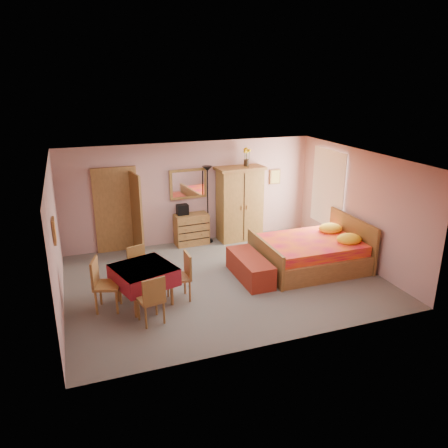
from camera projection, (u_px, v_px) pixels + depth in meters
name	position (u px, v px, depth m)	size (l,w,h in m)	color
floor	(224.00, 280.00, 9.34)	(6.50, 6.50, 0.00)	slate
ceiling	(224.00, 159.00, 8.50)	(6.50, 6.50, 0.00)	brown
wall_back	(191.00, 193.00, 11.15)	(6.50, 0.10, 2.60)	tan
wall_front	(279.00, 271.00, 6.69)	(6.50, 0.10, 2.60)	tan
wall_left	(55.00, 241.00, 7.88)	(0.10, 5.00, 2.60)	tan
wall_right	(358.00, 207.00, 9.96)	(0.10, 5.00, 2.60)	tan
doorway	(117.00, 211.00, 10.60)	(1.06, 0.12, 2.15)	#9E6B35
window	(328.00, 188.00, 10.97)	(0.08, 1.40, 1.95)	white
picture_left	(54.00, 231.00, 7.23)	(0.04, 0.32, 0.42)	orange
picture_back	(275.00, 177.00, 11.79)	(0.30, 0.04, 0.40)	#D8BF59
chest_of_drawers	(192.00, 229.00, 11.20)	(0.85, 0.43, 0.80)	olive
wall_mirror	(188.00, 184.00, 11.02)	(0.97, 0.05, 0.76)	white
stereo	(182.00, 210.00, 11.00)	(0.28, 0.21, 0.26)	black
floor_lamp	(208.00, 205.00, 11.18)	(0.26, 0.26, 2.00)	black
wardrobe	(240.00, 204.00, 11.38)	(1.24, 0.64, 1.95)	olive
sunflower_vase	(247.00, 157.00, 11.10)	(0.19, 0.19, 0.47)	yellow
bed	(310.00, 245.00, 9.79)	(2.32, 1.82, 1.07)	red
bench	(250.00, 268.00, 9.33)	(0.55, 1.48, 0.49)	maroon
dining_table	(144.00, 285.00, 8.26)	(1.03, 1.03, 0.76)	maroon
chair_south	(151.00, 299.00, 7.59)	(0.41, 0.41, 0.91)	olive
chair_north	(141.00, 269.00, 8.82)	(0.40, 0.40, 0.88)	olive
chair_west	(107.00, 285.00, 8.00)	(0.46, 0.46, 1.01)	#AE773A
chair_east	(178.00, 277.00, 8.37)	(0.43, 0.43, 0.94)	#9D6335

